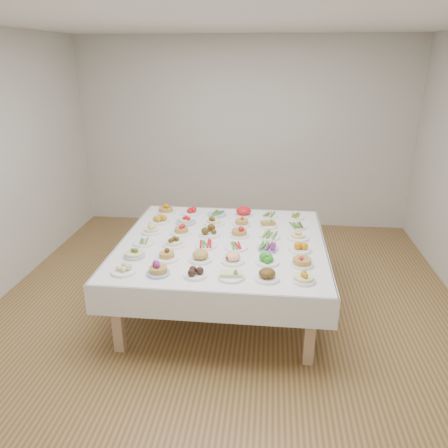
# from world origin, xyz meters

# --- Properties ---
(room_envelope) EXTENTS (5.02, 5.02, 2.81)m
(room_envelope) POSITION_xyz_m (0.00, 0.00, 1.83)
(room_envelope) COLOR olive
(room_envelope) RESTS_ON ground
(display_table) EXTENTS (2.06, 2.06, 0.75)m
(display_table) POSITION_xyz_m (-0.04, -0.06, 0.68)
(display_table) COLOR white
(display_table) RESTS_ON ground
(dish_0) EXTENTS (0.22, 0.22, 0.10)m
(dish_0) POSITION_xyz_m (-0.81, -0.83, 0.79)
(dish_0) COLOR white
(dish_0) RESTS_ON display_table
(dish_1) EXTENTS (0.20, 0.20, 0.13)m
(dish_1) POSITION_xyz_m (-0.51, -0.83, 0.81)
(dish_1) COLOR #4C66B2
(dish_1) RESTS_ON display_table
(dish_2) EXTENTS (0.20, 0.20, 0.09)m
(dish_2) POSITION_xyz_m (-0.19, -0.83, 0.79)
(dish_2) COLOR white
(dish_2) RESTS_ON display_table
(dish_3) EXTENTS (0.23, 0.23, 0.11)m
(dish_3) POSITION_xyz_m (0.12, -0.82, 0.80)
(dish_3) COLOR white
(dish_3) RESTS_ON display_table
(dish_4) EXTENTS (0.21, 0.21, 0.12)m
(dish_4) POSITION_xyz_m (0.42, -0.82, 0.80)
(dish_4) COLOR white
(dish_4) RESTS_ON display_table
(dish_5) EXTENTS (0.20, 0.20, 0.12)m
(dish_5) POSITION_xyz_m (0.72, -0.82, 0.81)
(dish_5) COLOR white
(dish_5) RESTS_ON display_table
(dish_6) EXTENTS (0.20, 0.20, 0.11)m
(dish_6) POSITION_xyz_m (-0.81, -0.51, 0.80)
(dish_6) COLOR #4C66B2
(dish_6) RESTS_ON display_table
(dish_7) EXTENTS (0.23, 0.23, 0.12)m
(dish_7) POSITION_xyz_m (-0.50, -0.53, 0.80)
(dish_7) COLOR white
(dish_7) RESTS_ON display_table
(dish_8) EXTENTS (0.21, 0.21, 0.12)m
(dish_8) POSITION_xyz_m (-0.19, -0.52, 0.80)
(dish_8) COLOR white
(dish_8) RESTS_ON display_table
(dish_9) EXTENTS (0.21, 0.21, 0.11)m
(dish_9) POSITION_xyz_m (0.11, -0.52, 0.80)
(dish_9) COLOR white
(dish_9) RESTS_ON display_table
(dish_10) EXTENTS (0.22, 0.22, 0.10)m
(dish_10) POSITION_xyz_m (0.42, -0.51, 0.80)
(dish_10) COLOR white
(dish_10) RESTS_ON display_table
(dish_11) EXTENTS (0.20, 0.20, 0.12)m
(dish_11) POSITION_xyz_m (0.72, -0.52, 0.81)
(dish_11) COLOR white
(dish_11) RESTS_ON display_table
(dish_12) EXTENTS (0.21, 0.21, 0.05)m
(dish_12) POSITION_xyz_m (-0.81, -0.21, 0.77)
(dish_12) COLOR white
(dish_12) RESTS_ON display_table
(dish_13) EXTENTS (0.22, 0.22, 0.12)m
(dish_13) POSITION_xyz_m (-0.50, -0.21, 0.81)
(dish_13) COLOR white
(dish_13) RESTS_ON display_table
(dish_14) EXTENTS (0.22, 0.21, 0.05)m
(dish_14) POSITION_xyz_m (-0.19, -0.21, 0.77)
(dish_14) COLOR white
(dish_14) RESTS_ON display_table
(dish_15) EXTENTS (0.23, 0.22, 0.05)m
(dish_15) POSITION_xyz_m (0.11, -0.22, 0.77)
(dish_15) COLOR white
(dish_15) RESTS_ON display_table
(dish_16) EXTENTS (0.20, 0.20, 0.05)m
(dish_16) POSITION_xyz_m (0.42, -0.20, 0.77)
(dish_16) COLOR #4C66B2
(dish_16) RESTS_ON display_table
(dish_17) EXTENTS (0.21, 0.21, 0.10)m
(dish_17) POSITION_xyz_m (0.73, -0.20, 0.79)
(dish_17) COLOR white
(dish_17) RESTS_ON display_table
(dish_18) EXTENTS (0.21, 0.21, 0.12)m
(dish_18) POSITION_xyz_m (-0.81, 0.09, 0.80)
(dish_18) COLOR white
(dish_18) RESTS_ON display_table
(dish_19) EXTENTS (0.22, 0.22, 0.12)m
(dish_19) POSITION_xyz_m (-0.49, 0.10, 0.80)
(dish_19) COLOR white
(dish_19) RESTS_ON display_table
(dish_20) EXTENTS (0.24, 0.24, 0.11)m
(dish_20) POSITION_xyz_m (-0.19, 0.09, 0.80)
(dish_20) COLOR white
(dish_20) RESTS_ON display_table
(dish_21) EXTENTS (0.21, 0.21, 0.12)m
(dish_21) POSITION_xyz_m (0.12, 0.10, 0.80)
(dish_21) COLOR white
(dish_21) RESTS_ON display_table
(dish_22) EXTENTS (0.23, 0.22, 0.06)m
(dish_22) POSITION_xyz_m (0.43, 0.09, 0.77)
(dish_22) COLOR white
(dish_22) RESTS_ON display_table
(dish_23) EXTENTS (0.22, 0.22, 0.11)m
(dish_23) POSITION_xyz_m (0.72, 0.09, 0.80)
(dish_23) COLOR white
(dish_23) RESTS_ON display_table
(dish_24) EXTENTS (0.23, 0.23, 0.09)m
(dish_24) POSITION_xyz_m (-0.80, 0.40, 0.79)
(dish_24) COLOR white
(dish_24) RESTS_ON display_table
(dish_25) EXTENTS (0.22, 0.22, 0.12)m
(dish_25) POSITION_xyz_m (-0.50, 0.41, 0.81)
(dish_25) COLOR #4C66B2
(dish_25) RESTS_ON display_table
(dish_26) EXTENTS (0.23, 0.23, 0.14)m
(dish_26) POSITION_xyz_m (-0.19, 0.41, 0.82)
(dish_26) COLOR white
(dish_26) RESTS_ON display_table
(dish_27) EXTENTS (0.20, 0.20, 0.11)m
(dish_27) POSITION_xyz_m (0.12, 0.40, 0.80)
(dish_27) COLOR white
(dish_27) RESTS_ON display_table
(dish_28) EXTENTS (0.20, 0.20, 0.09)m
(dish_28) POSITION_xyz_m (0.41, 0.40, 0.78)
(dish_28) COLOR white
(dish_28) RESTS_ON display_table
(dish_29) EXTENTS (0.22, 0.21, 0.05)m
(dish_29) POSITION_xyz_m (0.72, 0.40, 0.77)
(dish_29) COLOR white
(dish_29) RESTS_ON display_table
(dish_30) EXTENTS (0.22, 0.22, 0.14)m
(dish_30) POSITION_xyz_m (-0.80, 0.71, 0.81)
(dish_30) COLOR white
(dish_30) RESTS_ON display_table
(dish_31) EXTENTS (0.22, 0.22, 0.09)m
(dish_31) POSITION_xyz_m (-0.50, 0.72, 0.78)
(dish_31) COLOR white
(dish_31) RESTS_ON display_table
(dish_32) EXTENTS (0.22, 0.22, 0.05)m
(dish_32) POSITION_xyz_m (-0.19, 0.70, 0.77)
(dish_32) COLOR #4C66B2
(dish_32) RESTS_ON display_table
(dish_33) EXTENTS (0.23, 0.23, 0.13)m
(dish_33) POSITION_xyz_m (0.12, 0.72, 0.81)
(dish_33) COLOR white
(dish_33) RESTS_ON display_table
(dish_34) EXTENTS (0.20, 0.20, 0.05)m
(dish_34) POSITION_xyz_m (0.42, 0.72, 0.77)
(dish_34) COLOR white
(dish_34) RESTS_ON display_table
(dish_35) EXTENTS (0.20, 0.20, 0.05)m
(dish_35) POSITION_xyz_m (0.72, 0.72, 0.77)
(dish_35) COLOR white
(dish_35) RESTS_ON display_table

